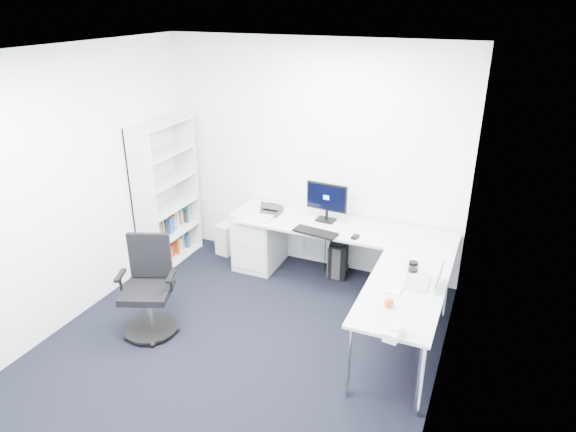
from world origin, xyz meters
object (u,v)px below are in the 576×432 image
at_px(l_desk, 334,268).
at_px(task_chair, 146,289).
at_px(monitor, 326,202).
at_px(bookshelf, 166,194).
at_px(laptop, 418,272).

xyz_separation_m(l_desk, task_chair, (-1.46, -1.33, 0.14)).
bearing_deg(monitor, bookshelf, -164.68).
distance_m(bookshelf, laptop, 3.19).
bearing_deg(task_chair, monitor, 34.16).
bearing_deg(monitor, laptop, -34.62).
distance_m(l_desk, bookshelf, 2.24).
height_order(l_desk, laptop, laptop).
bearing_deg(task_chair, bookshelf, 95.93).
bearing_deg(task_chair, l_desk, 21.10).
height_order(l_desk, task_chair, task_chair).
height_order(bookshelf, task_chair, bookshelf).
xyz_separation_m(monitor, laptop, (1.21, -0.99, -0.12)).
height_order(task_chair, monitor, monitor).
relative_size(l_desk, task_chair, 2.48).
bearing_deg(l_desk, bookshelf, 178.68).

